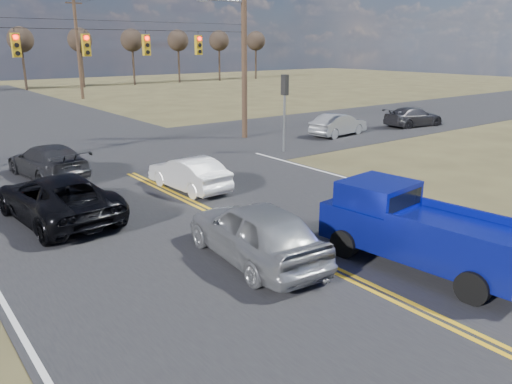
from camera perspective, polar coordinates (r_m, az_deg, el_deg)
ground at (r=11.39m, az=16.37°, el=-12.09°), size 160.00×160.00×0.00m
road_main at (r=18.53m, az=-9.14°, el=-0.41°), size 14.00×120.00×0.02m
road_cross at (r=25.66m, az=-17.76°, el=3.73°), size 120.00×12.00×0.02m
signal_gantry at (r=25.08m, az=-17.52°, el=15.18°), size 19.60×4.83×10.00m
utility_poles at (r=24.16m, az=-18.02°, el=15.50°), size 19.60×58.32×10.00m
treeline at (r=33.69m, az=-24.15°, el=15.77°), size 87.00×117.80×7.40m
pickup_truck at (r=12.96m, az=17.94°, el=-4.10°), size 2.49×5.34×1.94m
silver_suv at (r=12.63m, az=-0.07°, el=-4.53°), size 2.29×4.79×1.58m
black_suv at (r=16.75m, az=-21.79°, el=-0.60°), size 2.89×5.50×1.48m
white_car_queue at (r=19.07m, az=-7.69°, el=2.11°), size 1.60×3.94×1.27m
dgrey_car_queue at (r=22.35m, az=-22.68°, el=3.26°), size 2.50×5.00×1.40m
cross_car_east_near at (r=30.86m, az=9.41°, el=7.60°), size 1.88×4.20×1.34m
cross_car_east_far at (r=35.62m, az=17.56°, el=8.19°), size 2.39×4.63×1.28m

